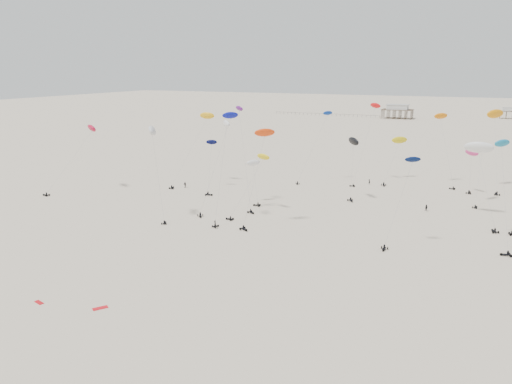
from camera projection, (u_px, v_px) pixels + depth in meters
The scene contains 31 objects.
ground_plane at pixel (363, 151), 215.22m from camera, with size 900.00×900.00×0.00m, color beige.
pavilion_main at pixel (397, 112), 350.66m from camera, with size 21.00×13.00×9.80m.
pavilion_small at pixel (506, 114), 349.17m from camera, with size 9.00×7.00×8.00m.
pier_fence at pixel (326, 115), 372.41m from camera, with size 80.20×0.20×1.50m.
rig_0 at pixel (221, 147), 119.08m from camera, with size 7.59×10.99×24.87m.
rig_1 at pixel (224, 146), 112.49m from camera, with size 3.60×9.65×23.38m.
rig_2 at pixel (504, 181), 98.44m from camera, with size 5.76×13.80×21.76m.
rig_3 at pixel (316, 139), 153.45m from camera, with size 8.31×12.11×23.01m.
rig_4 at pixel (353, 152), 132.05m from camera, with size 4.93×6.16×17.18m.
rig_5 at pixel (471, 162), 140.20m from camera, with size 4.67×4.35×12.79m.
rig_6 at pixel (396, 149), 156.91m from camera, with size 5.42×16.22×16.87m.
rig_7 at pixel (210, 166), 143.30m from camera, with size 7.16×11.67×16.19m.
rig_8 at pixel (153, 140), 114.03m from camera, with size 7.80×7.34×22.17m.
rig_9 at pixel (255, 176), 129.97m from camera, with size 5.62×6.16×11.45m.
rig_10 at pixel (371, 119), 152.09m from camera, with size 6.47×13.55×25.36m.
rig_12 at pixel (255, 173), 121.04m from camera, with size 6.67×13.68×17.06m.
rig_13 at pixel (85, 138), 142.84m from camera, with size 10.52×16.20×21.65m.
rig_14 at pixel (259, 157), 109.07m from camera, with size 6.03×9.20×22.17m.
rig_15 at pixel (480, 155), 116.38m from camera, with size 9.36×15.19×20.12m.
rig_16 at pixel (482, 158), 129.55m from camera, with size 3.95×11.13×15.82m.
rig_17 at pixel (443, 129), 149.41m from camera, with size 8.82×10.00×22.16m.
rig_18 at pixel (495, 123), 144.13m from camera, with size 6.41×14.27×23.78m.
rig_19 at pixel (398, 204), 97.21m from camera, with size 5.95×7.36×18.26m.
rig_20 at pixel (244, 150), 124.74m from camera, with size 9.96×10.65×26.01m.
rig_21 at pixel (199, 131), 150.61m from camera, with size 8.44×14.82×23.43m.
spectator_0 at pixel (215, 228), 111.02m from camera, with size 0.79×0.55×2.19m, color black.
spectator_1 at pixel (426, 211), 124.42m from camera, with size 0.93×0.54×1.91m, color black.
spectator_2 at pixel (185, 188), 148.67m from camera, with size 1.24×0.67×2.10m, color black.
spectator_3 at pixel (369, 184), 153.12m from camera, with size 0.70×0.48×1.93m, color black.
grounded_kite_a at pixel (100, 308), 74.16m from camera, with size 2.20×0.90×0.08m, color red.
grounded_kite_b at pixel (39, 303), 75.95m from camera, with size 1.80×0.70×0.07m, color red.
Camera 1 is at (46.11, -13.22, 34.78)m, focal length 35.00 mm.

